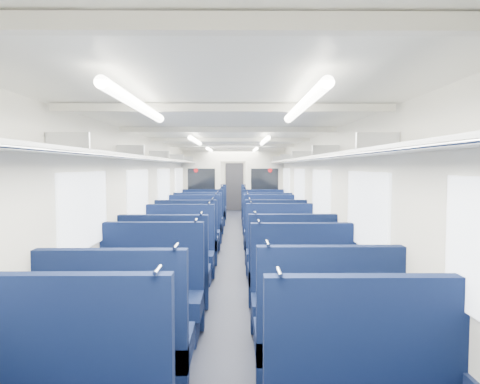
% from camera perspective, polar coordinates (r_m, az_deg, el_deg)
% --- Properties ---
extents(floor, '(2.80, 18.00, 0.01)m').
position_cam_1_polar(floor, '(9.60, -1.06, -7.76)').
color(floor, black).
rests_on(floor, ground).
extents(ceiling, '(2.80, 18.00, 0.01)m').
position_cam_1_polar(ceiling, '(9.44, -1.07, 6.39)').
color(ceiling, white).
rests_on(ceiling, wall_left).
extents(wall_left, '(0.02, 18.00, 2.35)m').
position_cam_1_polar(wall_left, '(9.57, -9.48, -0.74)').
color(wall_left, beige).
rests_on(wall_left, floor).
extents(dado_left, '(0.03, 17.90, 0.70)m').
position_cam_1_polar(dado_left, '(9.66, -9.34, -5.63)').
color(dado_left, black).
rests_on(dado_left, floor).
extents(wall_right, '(0.02, 18.00, 2.35)m').
position_cam_1_polar(wall_right, '(9.54, 7.38, -0.74)').
color(wall_right, beige).
rests_on(wall_right, floor).
extents(dado_right, '(0.03, 17.90, 0.70)m').
position_cam_1_polar(dado_right, '(9.63, 7.25, -5.64)').
color(dado_right, black).
rests_on(dado_right, floor).
extents(wall_far, '(2.80, 0.02, 2.35)m').
position_cam_1_polar(wall_far, '(18.44, -0.74, 1.25)').
color(wall_far, beige).
rests_on(wall_far, floor).
extents(luggage_rack_left, '(0.36, 17.40, 0.18)m').
position_cam_1_polar(luggage_rack_left, '(9.52, -8.41, 4.06)').
color(luggage_rack_left, '#B2B5BA').
rests_on(luggage_rack_left, wall_left).
extents(luggage_rack_right, '(0.36, 17.40, 0.18)m').
position_cam_1_polar(luggage_rack_right, '(9.49, 6.30, 4.08)').
color(luggage_rack_right, '#B2B5BA').
rests_on(luggage_rack_right, wall_right).
extents(windows, '(2.78, 15.60, 0.75)m').
position_cam_1_polar(windows, '(8.98, -1.10, 0.61)').
color(windows, white).
rests_on(windows, wall_left).
extents(ceiling_fittings, '(2.70, 16.06, 0.11)m').
position_cam_1_polar(ceiling_fittings, '(9.17, -1.09, 6.10)').
color(ceiling_fittings, beige).
rests_on(ceiling_fittings, ceiling).
extents(end_door, '(0.75, 0.06, 2.00)m').
position_cam_1_polar(end_door, '(18.38, -0.74, 0.70)').
color(end_door, black).
rests_on(end_door, floor).
extents(bulkhead, '(2.80, 0.10, 2.35)m').
position_cam_1_polar(bulkhead, '(12.03, -0.92, 0.41)').
color(bulkhead, beige).
rests_on(bulkhead, floor).
extents(seat_4, '(1.14, 0.63, 1.27)m').
position_cam_1_polar(seat_4, '(3.77, -15.73, -19.54)').
color(seat_4, '#0C183B').
rests_on(seat_4, floor).
extents(seat_5, '(1.14, 0.63, 1.27)m').
position_cam_1_polar(seat_5, '(3.83, 11.11, -19.12)').
color(seat_5, '#0C183B').
rests_on(seat_5, floor).
extents(seat_6, '(1.14, 0.63, 1.27)m').
position_cam_1_polar(seat_6, '(4.92, -11.74, -13.97)').
color(seat_6, '#0C183B').
rests_on(seat_6, floor).
extents(seat_7, '(1.14, 0.63, 1.27)m').
position_cam_1_polar(seat_7, '(4.79, 8.54, -14.40)').
color(seat_7, '#0C183B').
rests_on(seat_7, floor).
extents(seat_8, '(1.14, 0.63, 1.27)m').
position_cam_1_polar(seat_8, '(5.90, -9.74, -11.02)').
color(seat_8, '#0C183B').
rests_on(seat_8, floor).
extents(seat_9, '(1.14, 0.63, 1.27)m').
position_cam_1_polar(seat_9, '(5.94, 6.70, -10.88)').
color(seat_9, '#0C183B').
rests_on(seat_9, floor).
extents(seat_10, '(1.14, 0.63, 1.27)m').
position_cam_1_polar(seat_10, '(7.09, -8.10, -8.56)').
color(seat_10, '#0C183B').
rests_on(seat_10, floor).
extents(seat_11, '(1.14, 0.63, 1.27)m').
position_cam_1_polar(seat_11, '(7.21, 5.40, -8.33)').
color(seat_11, '#0C183B').
rests_on(seat_11, floor).
extents(seat_12, '(1.14, 0.63, 1.27)m').
position_cam_1_polar(seat_12, '(8.27, -6.96, -6.83)').
color(seat_12, '#0C183B').
rests_on(seat_12, floor).
extents(seat_13, '(1.14, 0.63, 1.27)m').
position_cam_1_polar(seat_13, '(8.29, 4.62, -6.79)').
color(seat_13, '#0C183B').
rests_on(seat_13, floor).
extents(seat_14, '(1.14, 0.63, 1.27)m').
position_cam_1_polar(seat_14, '(9.40, -6.16, -5.59)').
color(seat_14, '#0C183B').
rests_on(seat_14, floor).
extents(seat_15, '(1.14, 0.63, 1.27)m').
position_cam_1_polar(seat_15, '(9.44, 4.00, -5.54)').
color(seat_15, '#0C183B').
rests_on(seat_15, floor).
extents(seat_16, '(1.14, 0.63, 1.27)m').
position_cam_1_polar(seat_16, '(10.56, -5.52, -4.61)').
color(seat_16, '#0C183B').
rests_on(seat_16, floor).
extents(seat_17, '(1.14, 0.63, 1.27)m').
position_cam_1_polar(seat_17, '(10.38, 3.60, -4.73)').
color(seat_17, '#0C183B').
rests_on(seat_17, floor).
extents(seat_18, '(1.14, 0.63, 1.27)m').
position_cam_1_polar(seat_18, '(11.68, -5.02, -3.84)').
color(seat_18, '#0C183B').
rests_on(seat_18, floor).
extents(seat_19, '(1.14, 0.63, 1.27)m').
position_cam_1_polar(seat_19, '(11.56, 3.18, -3.90)').
color(seat_19, '#0C183B').
rests_on(seat_19, floor).
extents(seat_20, '(1.14, 0.63, 1.27)m').
position_cam_1_polar(seat_20, '(13.59, -4.37, -2.82)').
color(seat_20, '#0C183B').
rests_on(seat_20, floor).
extents(seat_21, '(1.14, 0.63, 1.27)m').
position_cam_1_polar(seat_21, '(13.57, 2.65, -2.82)').
color(seat_21, '#0C183B').
rests_on(seat_21, floor).
extents(seat_22, '(1.14, 0.63, 1.27)m').
position_cam_1_polar(seat_22, '(14.86, -4.03, -2.29)').
color(seat_22, '#0C183B').
rests_on(seat_22, floor).
extents(seat_23, '(1.14, 0.63, 1.27)m').
position_cam_1_polar(seat_23, '(14.88, 2.38, -2.28)').
color(seat_23, '#0C183B').
rests_on(seat_23, floor).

